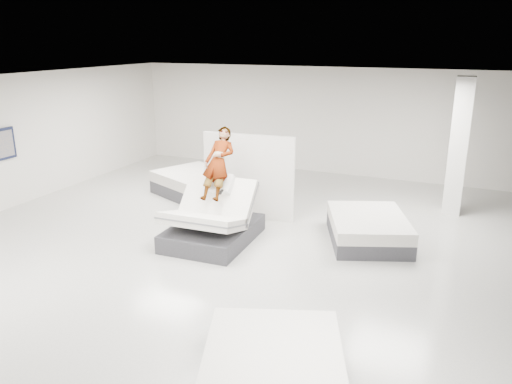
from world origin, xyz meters
TOP-DOWN VIEW (x-y plane):
  - room at (0.00, 0.00)m, footprint 14.00×14.04m
  - hero_bed at (-0.41, 0.71)m, footprint 1.59×2.08m
  - person at (-0.42, 1.05)m, footprint 0.63×1.55m
  - remote at (-0.19, 0.70)m, footprint 0.05×0.14m
  - divider_panel at (-0.33, 2.36)m, footprint 2.15×0.25m
  - flat_bed_right_far at (2.51, 1.99)m, footprint 2.09×2.37m
  - flat_bed_right_near at (2.45, -3.21)m, footprint 2.21×2.53m
  - flat_bed_left_far at (-2.23, 3.37)m, footprint 2.67×2.40m
  - column at (4.00, 4.50)m, footprint 0.40×0.40m

SIDE VIEW (x-z plane):
  - flat_bed_right_far at x=2.51m, z-range 0.00..0.54m
  - flat_bed_right_near at x=2.45m, z-range 0.00..0.58m
  - flat_bed_left_far at x=-2.23m, z-range 0.00..0.60m
  - hero_bed at x=-0.41m, z-range -0.26..1.08m
  - divider_panel at x=-0.33m, z-range 0.00..1.96m
  - remote at x=-0.19m, z-range 1.06..1.13m
  - person at x=-0.42m, z-range 0.68..1.87m
  - room at x=0.00m, z-range 0.00..3.20m
  - column at x=4.00m, z-range 0.00..3.20m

